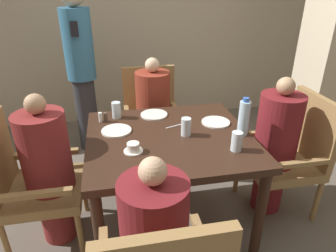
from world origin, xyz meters
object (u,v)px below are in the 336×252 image
at_px(standing_host, 81,67).
at_px(teacup_with_saucer, 133,148).
at_px(plate_main_right, 116,131).
at_px(glass_tall_mid, 237,141).
at_px(chair_right_side, 291,152).
at_px(diner_in_right_chair, 275,146).
at_px(plate_dessert_center, 216,122).
at_px(water_bottle, 244,118).
at_px(chair_far_side, 151,114).
at_px(diner_in_far_chair, 153,115).
at_px(diner_in_left_chair, 49,170).
at_px(chair_left_side, 27,180).
at_px(diner_in_near_chair, 155,251).
at_px(glass_tall_far, 116,110).
at_px(glass_tall_near, 186,127).
at_px(plate_main_left, 154,115).

bearing_deg(standing_host, teacup_with_saucer, -75.20).
relative_size(plate_main_right, glass_tall_mid, 1.68).
height_order(chair_right_side, diner_in_right_chair, diner_in_right_chair).
relative_size(chair_right_side, plate_main_right, 4.49).
height_order(standing_host, glass_tall_mid, standing_host).
bearing_deg(plate_dessert_center, water_bottle, -61.02).
relative_size(chair_far_side, diner_in_far_chair, 0.86).
relative_size(diner_in_left_chair, glass_tall_mid, 8.79).
xyz_separation_m(chair_left_side, diner_in_left_chair, (0.15, 0.00, 0.06)).
bearing_deg(teacup_with_saucer, diner_in_near_chair, -86.43).
height_order(teacup_with_saucer, glass_tall_far, glass_tall_far).
bearing_deg(glass_tall_mid, standing_host, 122.93).
distance_m(plate_main_right, glass_tall_near, 0.50).
xyz_separation_m(diner_in_left_chair, plate_main_left, (0.78, 0.37, 0.19)).
height_order(chair_left_side, diner_in_near_chair, diner_in_near_chair).
distance_m(chair_far_side, plate_main_right, 0.91).
distance_m(diner_in_far_chair, teacup_with_saucer, 1.01).
height_order(diner_in_near_chair, teacup_with_saucer, diner_in_near_chair).
bearing_deg(glass_tall_far, diner_in_left_chair, -141.89).
height_order(plate_main_right, glass_tall_mid, glass_tall_mid).
bearing_deg(teacup_with_saucer, glass_tall_near, 22.12).
xyz_separation_m(chair_left_side, diner_in_near_chair, (0.75, -0.78, 0.04)).
relative_size(chair_left_side, standing_host, 0.56).
height_order(diner_in_right_chair, diner_in_near_chair, diner_in_right_chair).
bearing_deg(diner_in_left_chair, plate_main_left, 25.14).
relative_size(diner_in_left_chair, chair_far_side, 1.16).
relative_size(diner_in_far_chair, glass_tall_near, 8.79).
bearing_deg(chair_left_side, diner_in_near_chair, -46.04).
distance_m(diner_in_near_chair, teacup_with_saucer, 0.66).
bearing_deg(glass_tall_far, chair_left_side, -149.07).
height_order(diner_in_right_chair, standing_host, standing_host).
distance_m(diner_in_left_chair, glass_tall_near, 0.98).
xyz_separation_m(chair_left_side, standing_host, (0.32, 1.33, 0.41)).
relative_size(plate_main_left, glass_tall_mid, 1.68).
xyz_separation_m(diner_in_right_chair, plate_main_right, (-1.19, 0.14, 0.18)).
xyz_separation_m(standing_host, plate_main_right, (0.30, -1.19, -0.17)).
bearing_deg(plate_main_right, teacup_with_saucer, -72.80).
bearing_deg(plate_dessert_center, standing_host, 131.34).
relative_size(plate_main_left, water_bottle, 0.79).
bearing_deg(glass_tall_far, standing_host, 108.31).
bearing_deg(standing_host, diner_in_far_chair, -39.50).
xyz_separation_m(teacup_with_saucer, glass_tall_mid, (0.64, -0.11, 0.04)).
xyz_separation_m(teacup_with_saucer, glass_tall_far, (-0.08, 0.55, 0.04)).
bearing_deg(chair_left_side, diner_in_right_chair, 0.00).
bearing_deg(glass_tall_near, diner_in_near_chair, -113.96).
distance_m(diner_in_far_chair, chair_right_side, 1.26).
xyz_separation_m(chair_far_side, chair_right_side, (0.98, -0.93, 0.00)).
xyz_separation_m(diner_in_far_chair, teacup_with_saucer, (-0.27, -0.95, 0.21)).
bearing_deg(diner_in_right_chair, chair_left_side, 180.00).
xyz_separation_m(chair_left_side, diner_in_right_chair, (1.81, 0.00, 0.07)).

